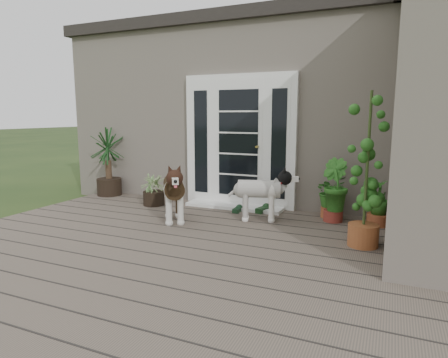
% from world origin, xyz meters
% --- Properties ---
extents(deck, '(6.20, 4.60, 0.12)m').
position_xyz_m(deck, '(0.00, 0.40, 0.06)').
color(deck, '#6B5B4C').
rests_on(deck, ground).
extents(house_main, '(7.40, 4.00, 3.10)m').
position_xyz_m(house_main, '(0.00, 4.65, 1.55)').
color(house_main, '#665E54').
rests_on(house_main, ground).
extents(roof_main, '(7.60, 4.20, 0.20)m').
position_xyz_m(roof_main, '(0.00, 4.65, 3.20)').
color(roof_main, '#2D2826').
rests_on(roof_main, house_main).
extents(door_unit, '(1.90, 0.14, 2.15)m').
position_xyz_m(door_unit, '(-0.20, 2.60, 1.19)').
color(door_unit, white).
rests_on(door_unit, deck).
extents(door_step, '(1.60, 0.40, 0.05)m').
position_xyz_m(door_step, '(-0.20, 2.40, 0.14)').
color(door_step, white).
rests_on(door_step, deck).
extents(brindle_dog, '(0.80, 0.95, 0.74)m').
position_xyz_m(brindle_dog, '(-0.68, 1.30, 0.49)').
color(brindle_dog, '#362413').
rests_on(brindle_dog, deck).
extents(white_dog, '(0.87, 0.57, 0.67)m').
position_xyz_m(white_dog, '(0.41, 1.82, 0.46)').
color(white_dog, silver).
rests_on(white_dog, deck).
extents(spider_plant, '(0.75, 0.75, 0.63)m').
position_xyz_m(spider_plant, '(-1.51, 2.03, 0.43)').
color(spider_plant, '#92B36E').
rests_on(spider_plant, deck).
extents(yucca, '(0.91, 0.91, 1.25)m').
position_xyz_m(yucca, '(-2.75, 2.40, 0.75)').
color(yucca, black).
rests_on(yucca, deck).
extents(herb_a, '(0.59, 0.59, 0.55)m').
position_xyz_m(herb_a, '(1.31, 2.40, 0.39)').
color(herb_a, '#195017').
rests_on(herb_a, deck).
extents(herb_b, '(0.63, 0.63, 0.67)m').
position_xyz_m(herb_b, '(1.40, 2.21, 0.46)').
color(herb_b, '#255317').
rests_on(herb_b, deck).
extents(herb_c, '(0.34, 0.34, 0.49)m').
position_xyz_m(herb_c, '(1.99, 2.23, 0.37)').
color(herb_c, '#275418').
rests_on(herb_c, deck).
extents(sapling, '(0.56, 0.56, 1.83)m').
position_xyz_m(sapling, '(1.87, 1.26, 1.03)').
color(sapling, '#1B601E').
rests_on(sapling, deck).
extents(clog_left, '(0.14, 0.28, 0.08)m').
position_xyz_m(clog_left, '(-0.05, 2.16, 0.16)').
color(clog_left, '#14321B').
rests_on(clog_left, deck).
extents(clog_right, '(0.23, 0.36, 0.10)m').
position_xyz_m(clog_right, '(0.32, 2.31, 0.17)').
color(clog_right, '#163918').
rests_on(clog_right, deck).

